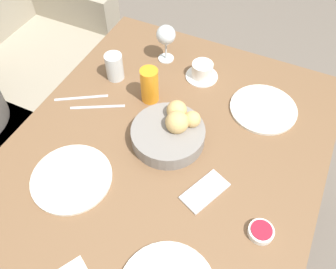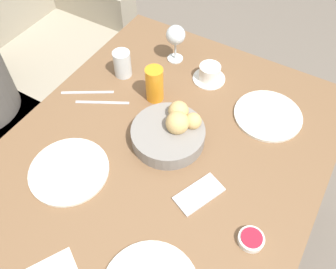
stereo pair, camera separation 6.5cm
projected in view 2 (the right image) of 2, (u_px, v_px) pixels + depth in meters
name	position (u px, v px, depth m)	size (l,w,h in m)	color
ground_plane	(162.00, 240.00, 1.73)	(10.00, 10.00, 0.00)	#6B6056
dining_table	(160.00, 171.00, 1.23)	(1.28, 1.01, 0.72)	brown
bread_basket	(171.00, 131.00, 1.18)	(0.25, 0.25, 0.12)	gray
plate_near_right	(268.00, 115.00, 1.27)	(0.24, 0.24, 0.01)	silver
plate_far_center	(69.00, 171.00, 1.12)	(0.25, 0.25, 0.01)	silver
juice_glass	(155.00, 84.00, 1.27)	(0.07, 0.07, 0.14)	orange
water_tumbler	(122.00, 64.00, 1.36)	(0.07, 0.07, 0.11)	silver
wine_glass	(176.00, 36.00, 1.37)	(0.08, 0.08, 0.16)	silver
coffee_cup	(209.00, 74.00, 1.37)	(0.13, 0.13, 0.06)	white
jam_bowl_berry	(251.00, 239.00, 0.98)	(0.07, 0.07, 0.02)	white
fork_silver	(87.00, 92.00, 1.34)	(0.11, 0.17, 0.00)	#B7B7BC
knife_silver	(102.00, 102.00, 1.31)	(0.10, 0.18, 0.00)	#B7B7BC
cell_phone	(199.00, 194.00, 1.07)	(0.17, 0.13, 0.01)	silver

